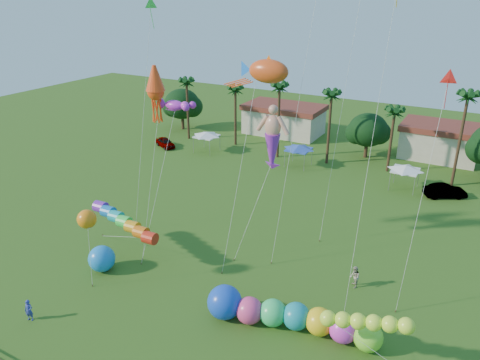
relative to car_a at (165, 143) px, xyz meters
The scene contains 19 objects.
ground 43.84m from the car_a, 52.53° to the right, with size 160.00×160.00×0.00m, color #285116.
tree_line 31.81m from the car_a, 16.94° to the left, with size 69.46×8.91×11.00m.
buildings_row 28.09m from the car_a, 32.84° to the left, with size 35.00×7.00×4.00m.
tent_row 20.83m from the car_a, ahead, with size 31.00×4.00×0.60m.
car_a is the anchor object (origin of this frame).
car_b 39.36m from the car_a, ahead, with size 1.64×4.71×1.55m, color #4C4C54.
spectator_a 39.85m from the car_a, 66.79° to the right, with size 0.62×0.40×1.69m, color #2C369B.
spectator_b 41.08m from the car_a, 30.98° to the right, with size 0.90×0.70×1.85m, color #A49E89.
caterpillar_inflatable 43.06m from the car_a, 41.33° to the right, with size 12.56×4.24×2.56m.
blue_ball 33.18m from the car_a, 61.82° to the right, with size 2.27×2.27×2.27m, color #197FE5.
rainbow_tube 31.91m from the car_a, 57.50° to the right, with size 9.83×3.14×3.47m.
green_worm 46.73m from the car_a, 39.82° to the right, with size 8.42×2.08×3.89m.
orange_ball_kite 35.48m from the car_a, 61.91° to the right, with size 1.92×1.92×6.66m.
merman_kite 33.07m from the car_a, 34.57° to the right, with size 2.71×5.49×12.80m.
fish_kite 35.80m from the car_a, 36.06° to the right, with size 5.40×7.25×17.32m.
squid_kite 31.56m from the car_a, 52.51° to the right, with size 1.65×4.62×16.67m.
lobster_kite 31.70m from the car_a, 49.54° to the right, with size 3.23×5.82×13.91m.
delta_kite_red 46.54m from the car_a, 25.54° to the right, with size 1.32×4.26×17.48m.
delta_kite_green 30.80m from the car_a, 52.75° to the right, with size 1.46×4.32×21.72m.
Camera 1 is at (15.86, -18.57, 22.62)m, focal length 35.00 mm.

